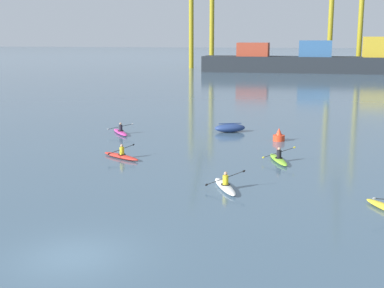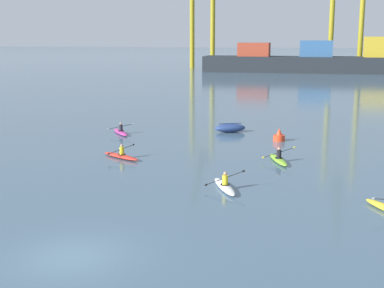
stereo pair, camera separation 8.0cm
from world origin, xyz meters
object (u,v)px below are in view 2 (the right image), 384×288
at_px(channel_buoy, 279,136).
at_px(kayak_magenta, 121,132).
at_px(gantry_crane_west, 202,3).
at_px(kayak_red, 121,156).
at_px(capsized_dinghy, 230,128).
at_px(container_barge, 317,61).
at_px(kayak_white, 225,186).
at_px(kayak_lime, 278,159).

bearing_deg(channel_buoy, kayak_magenta, 179.06).
distance_m(gantry_crane_west, kayak_red, 104.77).
xyz_separation_m(gantry_crane_west, capsized_dinghy, (21.14, -91.07, -15.92)).
xyz_separation_m(container_barge, kayak_red, (-13.05, -91.53, -2.45)).
height_order(capsized_dinghy, kayak_white, kayak_white).
distance_m(gantry_crane_west, kayak_white, 111.68).
distance_m(capsized_dinghy, kayak_lime, 11.04).
height_order(capsized_dinghy, kayak_lime, kayak_lime).
distance_m(container_barge, kayak_magenta, 84.62).
bearing_deg(kayak_lime, channel_buoy, 93.27).
xyz_separation_m(gantry_crane_west, kayak_lime, (25.78, -101.09, -16.09)).
relative_size(container_barge, kayak_lime, 14.79).
height_order(container_barge, kayak_white, container_barge).
relative_size(container_barge, kayak_magenta, 16.19).
distance_m(channel_buoy, kayak_white, 14.10).
height_order(container_barge, kayak_red, container_barge).
bearing_deg(kayak_white, gantry_crane_west, 102.24).
bearing_deg(kayak_magenta, kayak_white, -52.27).
distance_m(kayak_white, kayak_magenta, 17.92).
xyz_separation_m(container_barge, gantry_crane_west, (-28.68, 10.81, 13.64)).
height_order(kayak_white, kayak_lime, kayak_white).
relative_size(capsized_dinghy, kayak_magenta, 0.91).
bearing_deg(gantry_crane_west, container_barge, -20.66).
height_order(channel_buoy, kayak_red, channel_buoy).
height_order(container_barge, kayak_magenta, container_barge).
height_order(channel_buoy, kayak_white, kayak_white).
relative_size(container_barge, channel_buoy, 50.39).
height_order(kayak_red, kayak_magenta, same).
bearing_deg(kayak_white, kayak_red, 144.04).
xyz_separation_m(gantry_crane_west, kayak_red, (15.62, -102.35, -16.09)).
xyz_separation_m(container_barge, capsized_dinghy, (-7.54, -80.25, -2.28)).
relative_size(kayak_red, kayak_magenta, 1.04).
height_order(kayak_white, kayak_magenta, kayak_white).
xyz_separation_m(container_barge, channel_buoy, (-3.30, -83.22, -2.27)).
height_order(container_barge, channel_buoy, container_barge).
bearing_deg(container_barge, kayak_magenta, -101.06).
bearing_deg(kayak_magenta, container_barge, 78.94).
bearing_deg(container_barge, kayak_red, -98.12).
relative_size(kayak_red, kayak_lime, 0.95).
xyz_separation_m(capsized_dinghy, channel_buoy, (4.23, -2.97, 0.01)).
bearing_deg(kayak_red, capsized_dinghy, 63.92).
bearing_deg(kayak_red, container_barge, 81.88).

